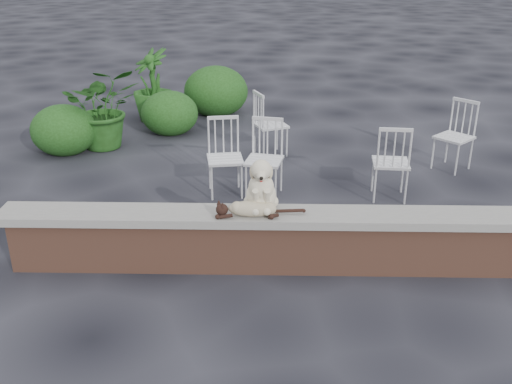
{
  "coord_description": "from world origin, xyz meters",
  "views": [
    {
      "loc": [
        -0.59,
        -4.84,
        2.87
      ],
      "look_at": [
        -0.71,
        0.2,
        0.7
      ],
      "focal_mm": 40.75,
      "sensor_mm": 36.0,
      "label": 1
    }
  ],
  "objects_px": {
    "dog": "(261,182)",
    "potted_plant_a": "(103,108)",
    "cat": "(252,208)",
    "potted_plant_b": "(152,85)",
    "chair_b": "(264,159)",
    "chair_d": "(454,136)",
    "chair_c": "(391,161)",
    "chair_e": "(271,124)",
    "chair_a": "(225,158)"
  },
  "relations": [
    {
      "from": "dog",
      "to": "chair_e",
      "type": "bearing_deg",
      "value": 87.17
    },
    {
      "from": "cat",
      "to": "potted_plant_b",
      "type": "bearing_deg",
      "value": 109.09
    },
    {
      "from": "cat",
      "to": "potted_plant_b",
      "type": "height_order",
      "value": "potted_plant_b"
    },
    {
      "from": "dog",
      "to": "chair_e",
      "type": "xyz_separation_m",
      "value": [
        0.09,
        3.14,
        -0.38
      ]
    },
    {
      "from": "potted_plant_b",
      "to": "chair_e",
      "type": "bearing_deg",
      "value": -40.86
    },
    {
      "from": "chair_c",
      "to": "potted_plant_b",
      "type": "distance_m",
      "value": 4.78
    },
    {
      "from": "chair_b",
      "to": "potted_plant_b",
      "type": "distance_m",
      "value": 3.79
    },
    {
      "from": "cat",
      "to": "chair_c",
      "type": "distance_m",
      "value": 2.4
    },
    {
      "from": "chair_b",
      "to": "chair_c",
      "type": "relative_size",
      "value": 1.0
    },
    {
      "from": "chair_c",
      "to": "chair_e",
      "type": "relative_size",
      "value": 1.0
    },
    {
      "from": "potted_plant_b",
      "to": "potted_plant_a",
      "type": "bearing_deg",
      "value": -107.42
    },
    {
      "from": "chair_a",
      "to": "potted_plant_b",
      "type": "relative_size",
      "value": 0.76
    },
    {
      "from": "chair_a",
      "to": "chair_c",
      "type": "bearing_deg",
      "value": -11.32
    },
    {
      "from": "chair_d",
      "to": "chair_c",
      "type": "relative_size",
      "value": 1.0
    },
    {
      "from": "potted_plant_a",
      "to": "cat",
      "type": "bearing_deg",
      "value": -57.21
    },
    {
      "from": "dog",
      "to": "cat",
      "type": "height_order",
      "value": "dog"
    },
    {
      "from": "chair_d",
      "to": "chair_b",
      "type": "relative_size",
      "value": 1.0
    },
    {
      "from": "cat",
      "to": "chair_e",
      "type": "bearing_deg",
      "value": 85.86
    },
    {
      "from": "dog",
      "to": "potted_plant_b",
      "type": "distance_m",
      "value": 5.28
    },
    {
      "from": "dog",
      "to": "potted_plant_a",
      "type": "height_order",
      "value": "potted_plant_a"
    },
    {
      "from": "chair_d",
      "to": "chair_b",
      "type": "height_order",
      "value": "same"
    },
    {
      "from": "cat",
      "to": "chair_c",
      "type": "height_order",
      "value": "chair_c"
    },
    {
      "from": "chair_e",
      "to": "potted_plant_b",
      "type": "distance_m",
      "value": 2.69
    },
    {
      "from": "chair_d",
      "to": "cat",
      "type": "bearing_deg",
      "value": -87.61
    },
    {
      "from": "dog",
      "to": "chair_d",
      "type": "height_order",
      "value": "dog"
    },
    {
      "from": "cat",
      "to": "chair_b",
      "type": "xyz_separation_m",
      "value": [
        0.09,
        1.8,
        -0.19
      ]
    },
    {
      "from": "potted_plant_a",
      "to": "chair_e",
      "type": "bearing_deg",
      "value": -6.97
    },
    {
      "from": "dog",
      "to": "chair_e",
      "type": "relative_size",
      "value": 0.57
    },
    {
      "from": "chair_a",
      "to": "chair_e",
      "type": "distance_m",
      "value": 1.55
    },
    {
      "from": "chair_d",
      "to": "chair_c",
      "type": "bearing_deg",
      "value": -89.96
    },
    {
      "from": "cat",
      "to": "chair_b",
      "type": "distance_m",
      "value": 1.82
    },
    {
      "from": "chair_d",
      "to": "chair_c",
      "type": "distance_m",
      "value": 1.45
    },
    {
      "from": "dog",
      "to": "potted_plant_a",
      "type": "xyz_separation_m",
      "value": [
        -2.4,
        3.45,
        -0.24
      ]
    },
    {
      "from": "chair_d",
      "to": "chair_b",
      "type": "distance_m",
      "value": 2.73
    },
    {
      "from": "chair_c",
      "to": "potted_plant_b",
      "type": "height_order",
      "value": "potted_plant_b"
    },
    {
      "from": "dog",
      "to": "chair_e",
      "type": "distance_m",
      "value": 3.17
    },
    {
      "from": "cat",
      "to": "potted_plant_b",
      "type": "relative_size",
      "value": 0.78
    },
    {
      "from": "chair_a",
      "to": "cat",
      "type": "bearing_deg",
      "value": -87.44
    },
    {
      "from": "potted_plant_b",
      "to": "dog",
      "type": "bearing_deg",
      "value": -68.4
    },
    {
      "from": "chair_c",
      "to": "potted_plant_b",
      "type": "xyz_separation_m",
      "value": [
        -3.47,
        3.29,
        0.15
      ]
    },
    {
      "from": "chair_d",
      "to": "potted_plant_a",
      "type": "height_order",
      "value": "potted_plant_a"
    },
    {
      "from": "cat",
      "to": "chair_e",
      "type": "xyz_separation_m",
      "value": [
        0.17,
        3.29,
        -0.19
      ]
    },
    {
      "from": "dog",
      "to": "chair_a",
      "type": "height_order",
      "value": "dog"
    },
    {
      "from": "dog",
      "to": "chair_c",
      "type": "bearing_deg",
      "value": 45.54
    },
    {
      "from": "chair_a",
      "to": "chair_e",
      "type": "height_order",
      "value": "same"
    },
    {
      "from": "chair_e",
      "to": "chair_a",
      "type": "bearing_deg",
      "value": 136.53
    },
    {
      "from": "cat",
      "to": "chair_b",
      "type": "relative_size",
      "value": 1.03
    },
    {
      "from": "dog",
      "to": "chair_d",
      "type": "distance_m",
      "value": 3.69
    },
    {
      "from": "chair_d",
      "to": "potted_plant_b",
      "type": "xyz_separation_m",
      "value": [
        -4.51,
        2.28,
        0.15
      ]
    },
    {
      "from": "chair_b",
      "to": "chair_e",
      "type": "xyz_separation_m",
      "value": [
        0.08,
        1.49,
        0.0
      ]
    }
  ]
}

